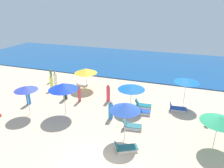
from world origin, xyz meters
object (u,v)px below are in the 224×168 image
(beachgoer_7, at_px, (111,110))
(lounge_chair_4_1, at_px, (143,105))
(umbrella_5, at_px, (26,88))
(lounge_chair_7_1, at_px, (125,148))
(beachgoer_5, at_px, (28,97))
(umbrella_7, at_px, (125,107))
(umbrella_0, at_px, (86,71))
(lounge_chair_7_0, at_px, (131,125))
(umbrella_3, at_px, (63,86))
(lounge_chair_0_0, at_px, (81,83))
(umbrella_4, at_px, (131,87))
(beach_ball_1, at_px, (206,124))
(lounge_chair_2_0, at_px, (177,108))
(beachgoer_3, at_px, (52,83))
(lounge_chair_4_0, at_px, (142,111))
(beachgoer_1, at_px, (51,76))
(beachgoer_2, at_px, (55,79))
(beach_ball_0, at_px, (0,115))
(umbrella_1, at_px, (219,119))
(beachgoer_0, at_px, (79,93))
(beachgoer_6, at_px, (65,92))
(beachgoer_4, at_px, (108,93))

(beachgoer_7, bearing_deg, lounge_chair_4_1, 65.22)
(umbrella_5, distance_m, lounge_chair_7_1, 9.27)
(beachgoer_5, bearing_deg, umbrella_7, -165.67)
(umbrella_0, xyz_separation_m, beachgoer_5, (-3.52, -4.98, -1.30))
(lounge_chair_7_0, bearing_deg, umbrella_3, 80.11)
(lounge_chair_7_1, bearing_deg, lounge_chair_0_0, 13.11)
(umbrella_4, distance_m, beach_ball_1, 6.46)
(beachgoer_7, relative_size, beach_ball_1, 4.24)
(umbrella_4, bearing_deg, umbrella_3, -151.65)
(lounge_chair_2_0, height_order, lounge_chair_7_1, lounge_chair_2_0)
(umbrella_0, height_order, beachgoer_5, umbrella_0)
(umbrella_5, relative_size, beachgoer_3, 1.56)
(umbrella_7, bearing_deg, lounge_chair_7_1, -72.43)
(lounge_chair_4_0, relative_size, beachgoer_7, 0.86)
(lounge_chair_2_0, distance_m, beachgoer_1, 14.56)
(umbrella_5, relative_size, beachgoer_2, 1.50)
(lounge_chair_0_0, bearing_deg, beach_ball_1, -97.55)
(umbrella_4, bearing_deg, umbrella_7, -81.75)
(beachgoer_2, xyz_separation_m, beach_ball_0, (-0.62, -7.25, -0.65))
(beachgoer_5, height_order, beach_ball_1, beachgoer_5)
(umbrella_1, height_order, beachgoer_0, umbrella_1)
(umbrella_4, distance_m, beachgoer_5, 9.49)
(umbrella_7, height_order, beach_ball_0, umbrella_7)
(lounge_chair_0_0, distance_m, beachgoer_3, 3.27)
(beach_ball_1, bearing_deg, umbrella_4, 171.76)
(beachgoer_5, distance_m, beachgoer_6, 3.34)
(beachgoer_6, distance_m, beachgoer_7, 5.66)
(beachgoer_4, bearing_deg, lounge_chair_7_0, 165.27)
(lounge_chair_7_1, bearing_deg, beachgoer_6, 27.49)
(lounge_chair_4_1, height_order, beach_ball_1, lounge_chair_4_1)
(umbrella_5, distance_m, beachgoer_7, 7.06)
(umbrella_7, distance_m, beach_ball_1, 6.86)
(lounge_chair_4_1, bearing_deg, beachgoer_3, 80.14)
(lounge_chair_7_0, xyz_separation_m, beachgoer_4, (-3.16, 3.72, 0.53))
(umbrella_1, distance_m, beachgoer_7, 7.71)
(umbrella_0, height_order, beachgoer_2, umbrella_0)
(umbrella_0, bearing_deg, umbrella_1, -27.00)
(beachgoer_7, bearing_deg, beachgoer_5, -164.40)
(umbrella_0, height_order, umbrella_1, umbrella_1)
(lounge_chair_7_1, distance_m, beachgoer_0, 7.98)
(umbrella_0, xyz_separation_m, lounge_chair_7_0, (6.41, -5.75, -1.79))
(lounge_chair_7_1, height_order, beachgoer_0, beachgoer_0)
(beachgoer_6, height_order, beach_ball_1, beachgoer_6)
(umbrella_0, xyz_separation_m, beach_ball_1, (11.75, -3.67, -1.87))
(lounge_chair_4_0, height_order, beachgoer_7, beachgoer_7)
(beachgoer_7, bearing_deg, beachgoer_0, 167.86)
(lounge_chair_4_0, bearing_deg, lounge_chair_7_1, 171.19)
(beachgoer_6, bearing_deg, umbrella_7, 43.78)
(beachgoer_7, bearing_deg, beachgoer_1, 164.67)
(beachgoer_1, bearing_deg, lounge_chair_4_1, -57.15)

